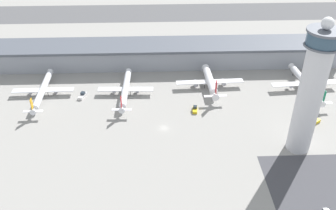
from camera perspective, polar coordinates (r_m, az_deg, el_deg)
ground_plane at (r=186.39m, az=-0.63°, el=-3.55°), size 1000.00×1000.00×0.00m
terminal_building at (r=242.69m, az=-1.12°, el=7.83°), size 226.31×25.00×13.98m
runway_strip at (r=333.88m, az=-1.48°, el=13.88°), size 339.46×44.00×0.01m
control_tower at (r=167.67m, az=20.99°, el=2.20°), size 14.40×14.40×62.92m
airplane_gate_bravo at (r=220.83m, az=-18.58°, el=2.15°), size 34.11×44.32×11.29m
airplane_gate_charlie at (r=211.29m, az=-6.50°, el=2.40°), size 31.19×43.37×11.58m
airplane_gate_delta at (r=217.82m, az=6.44°, el=3.59°), size 39.28×35.23×13.92m
airplane_gate_echo at (r=228.48m, az=20.22°, el=3.10°), size 38.75×44.43×12.35m
service_truck_catering at (r=202.29m, az=21.26°, el=-2.49°), size 8.38×6.72×2.93m
service_truck_fuel at (r=198.88m, az=4.13°, el=-0.65°), size 3.04×6.46×2.62m
service_truck_baggage at (r=215.17m, az=-12.87°, el=1.42°), size 4.43×7.44×2.80m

